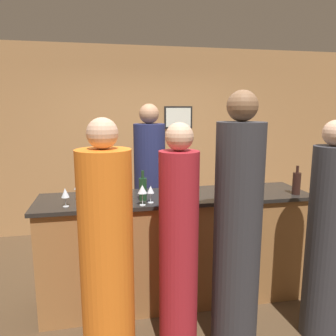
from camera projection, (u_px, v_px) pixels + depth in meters
The scene contains 19 objects.
ground_plane at pixel (176, 297), 3.33m from camera, with size 14.00×14.00×0.00m, color #4C3823.
back_wall at pixel (147, 140), 5.08m from camera, with size 8.00×0.08×2.80m.
bar_counter at pixel (176, 247), 3.24m from camera, with size 2.60×0.64×1.07m.
bartender at pixel (150, 194), 3.83m from camera, with size 0.36×0.36×1.94m.
guest_0 at pixel (326, 239), 2.64m from camera, with size 0.31×0.31×1.81m.
guest_1 at pixel (237, 235), 2.49m from camera, with size 0.36×0.36×2.02m.
guest_2 at pixel (179, 249), 2.47m from camera, with size 0.30×0.30×1.80m.
guest_3 at pixel (107, 260), 2.29m from camera, with size 0.38×0.38×1.84m.
wine_bottle_0 at pixel (143, 189), 2.96m from camera, with size 0.07×0.07×0.27m.
wine_bottle_1 at pixel (296, 183), 3.16m from camera, with size 0.08×0.08×0.28m.
ice_bucket at pixel (238, 181), 3.35m from camera, with size 0.15×0.15×0.19m.
wine_glass_0 at pixel (191, 186), 2.99m from camera, with size 0.06×0.06×0.16m.
wine_glass_1 at pixel (78, 186), 2.93m from camera, with size 0.07×0.07×0.18m.
wine_glass_2 at pixel (100, 195), 2.71m from camera, with size 0.07×0.07×0.16m.
wine_glass_3 at pixel (112, 189), 2.92m from camera, with size 0.07×0.07×0.16m.
wine_glass_4 at pixel (142, 190), 2.79m from camera, with size 0.08×0.08×0.18m.
wine_glass_5 at pixel (151, 190), 2.87m from camera, with size 0.06×0.06×0.15m.
wine_glass_6 at pixel (65, 193), 2.76m from camera, with size 0.07×0.07×0.16m.
wine_glass_7 at pixel (94, 189), 2.87m from camera, with size 0.06×0.06×0.16m.
Camera 1 is at (-0.68, -2.97, 1.90)m, focal length 35.00 mm.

